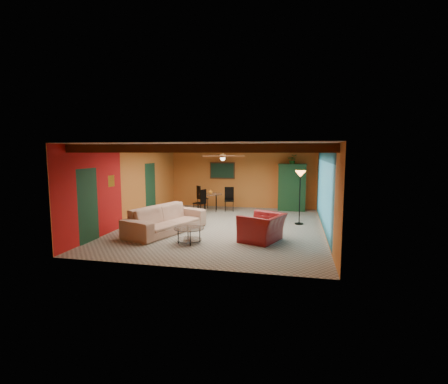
% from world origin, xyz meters
% --- Properties ---
extents(room, '(6.52, 8.01, 2.71)m').
position_xyz_m(room, '(0.00, 0.11, 2.36)').
color(room, gray).
rests_on(room, ground).
extents(sofa, '(1.97, 3.00, 0.82)m').
position_xyz_m(sofa, '(-1.56, -1.09, 0.41)').
color(sofa, tan).
rests_on(sofa, ground).
extents(armchair, '(1.39, 1.48, 0.77)m').
position_xyz_m(armchair, '(1.47, -1.48, 0.38)').
color(armchair, maroon).
rests_on(armchair, ground).
extents(coffee_table, '(1.08, 1.08, 0.43)m').
position_xyz_m(coffee_table, '(-0.48, -2.10, 0.21)').
color(coffee_table, white).
rests_on(coffee_table, ground).
extents(dining_table, '(2.30, 2.30, 1.02)m').
position_xyz_m(dining_table, '(-1.14, 2.76, 0.51)').
color(dining_table, white).
rests_on(dining_table, ground).
extents(armoire, '(1.10, 0.55, 1.92)m').
position_xyz_m(armoire, '(2.20, 3.70, 0.96)').
color(armoire, maroon).
rests_on(armoire, ground).
extents(floor_lamp, '(0.46, 0.46, 1.87)m').
position_xyz_m(floor_lamp, '(2.50, 0.96, 0.93)').
color(floor_lamp, black).
rests_on(floor_lamp, ground).
extents(ceiling_fan, '(1.50, 1.50, 0.44)m').
position_xyz_m(ceiling_fan, '(0.00, 0.00, 2.36)').
color(ceiling_fan, '#472614').
rests_on(ceiling_fan, ceiling).
extents(painting, '(1.05, 0.03, 0.65)m').
position_xyz_m(painting, '(-0.90, 3.96, 1.65)').
color(painting, black).
rests_on(painting, wall_back).
extents(potted_plant, '(0.42, 0.37, 0.45)m').
position_xyz_m(potted_plant, '(2.20, 3.70, 2.15)').
color(potted_plant, '#26661E').
rests_on(potted_plant, armoire).
extents(vase, '(0.18, 0.18, 0.18)m').
position_xyz_m(vase, '(-1.14, 2.76, 1.11)').
color(vase, orange).
rests_on(vase, dining_table).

